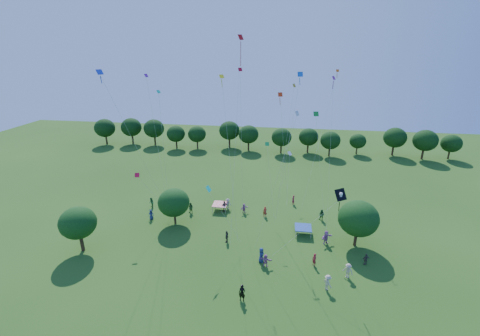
% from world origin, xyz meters
% --- Properties ---
extents(near_tree_west, '(4.37, 4.37, 5.93)m').
position_xyz_m(near_tree_west, '(-19.51, 10.99, 3.94)').
color(near_tree_west, '#422B19').
rests_on(near_tree_west, ground).
extents(near_tree_north, '(4.45, 4.45, 5.41)m').
position_xyz_m(near_tree_north, '(-10.16, 18.90, 3.40)').
color(near_tree_north, '#422B19').
rests_on(near_tree_north, ground).
extents(near_tree_east, '(5.00, 5.00, 6.20)m').
position_xyz_m(near_tree_east, '(14.53, 16.91, 3.94)').
color(near_tree_east, '#422B19').
rests_on(near_tree_east, ground).
extents(treeline, '(88.01, 8.77, 6.77)m').
position_xyz_m(treeline, '(-1.73, 55.43, 4.09)').
color(treeline, '#422B19').
rests_on(treeline, ground).
extents(tent_red_stripe, '(2.20, 2.20, 1.10)m').
position_xyz_m(tent_red_stripe, '(-4.53, 23.81, 1.04)').
color(tent_red_stripe, red).
rests_on(tent_red_stripe, ground).
extents(tent_blue, '(2.20, 2.20, 1.10)m').
position_xyz_m(tent_blue, '(8.01, 18.64, 1.04)').
color(tent_blue, navy).
rests_on(tent_blue, ground).
extents(man_in_black, '(0.75, 0.53, 1.87)m').
position_xyz_m(man_in_black, '(1.44, 5.35, 0.94)').
color(man_in_black, black).
rests_on(man_in_black, ground).
extents(crowd_person_0, '(0.68, 1.01, 1.88)m').
position_xyz_m(crowd_person_0, '(2.84, 11.85, 0.94)').
color(crowd_person_0, navy).
rests_on(crowd_person_0, ground).
extents(crowd_person_1, '(0.66, 0.72, 1.63)m').
position_xyz_m(crowd_person_1, '(6.80, 27.42, 0.81)').
color(crowd_person_1, maroon).
rests_on(crowd_person_1, ground).
extents(crowd_person_2, '(0.96, 0.84, 1.71)m').
position_xyz_m(crowd_person_2, '(10.86, 22.85, 0.86)').
color(crowd_person_2, '#214D28').
rests_on(crowd_person_2, ground).
extents(crowd_person_3, '(1.25, 1.06, 1.77)m').
position_xyz_m(crowd_person_3, '(12.53, 10.44, 0.89)').
color(crowd_person_3, '#AE9F8B').
rests_on(crowd_person_3, ground).
extents(crowd_person_4, '(1.14, 0.99, 1.79)m').
position_xyz_m(crowd_person_4, '(-3.78, 23.49, 0.90)').
color(crowd_person_4, '#3E3931').
rests_on(crowd_person_4, ground).
extents(crowd_person_5, '(1.54, 0.77, 1.57)m').
position_xyz_m(crowd_person_5, '(3.41, 11.11, 0.79)').
color(crowd_person_5, '#A56097').
rests_on(crowd_person_5, ground).
extents(crowd_person_6, '(0.84, 0.62, 1.53)m').
position_xyz_m(crowd_person_6, '(-14.09, 19.65, 0.77)').
color(crowd_person_6, navy).
rests_on(crowd_person_6, ground).
extents(crowd_person_7, '(0.64, 0.44, 1.62)m').
position_xyz_m(crowd_person_7, '(2.56, 22.77, 0.81)').
color(crowd_person_7, maroon).
rests_on(crowd_person_7, ground).
extents(crowd_person_8, '(0.91, 0.61, 1.70)m').
position_xyz_m(crowd_person_8, '(-8.78, 22.26, 0.85)').
color(crowd_person_8, '#254E21').
rests_on(crowd_person_8, ground).
extents(crowd_person_9, '(1.15, 0.54, 1.74)m').
position_xyz_m(crowd_person_9, '(-3.43, 24.47, 0.87)').
color(crowd_person_9, tan).
rests_on(crowd_person_9, ground).
extents(crowd_person_10, '(0.97, 0.68, 1.51)m').
position_xyz_m(crowd_person_10, '(15.00, 13.00, 0.76)').
color(crowd_person_10, '#454037').
rests_on(crowd_person_10, ground).
extents(crowd_person_11, '(1.77, 1.59, 1.89)m').
position_xyz_m(crowd_person_11, '(10.85, 16.79, 0.94)').
color(crowd_person_11, '#9F5EA1').
rests_on(crowd_person_11, ground).
extents(crowd_person_12, '(0.89, 0.90, 1.67)m').
position_xyz_m(crowd_person_12, '(-11.72, 23.19, 0.83)').
color(crowd_person_12, navy).
rests_on(crowd_person_12, ground).
extents(crowd_person_13, '(0.66, 0.71, 1.61)m').
position_xyz_m(crowd_person_13, '(9.02, 12.00, 0.80)').
color(crowd_person_13, maroon).
rests_on(crowd_person_13, ground).
extents(crowd_person_14, '(0.85, 0.94, 1.69)m').
position_xyz_m(crowd_person_14, '(-15.51, 23.18, 0.84)').
color(crowd_person_14, '#2B6530').
rests_on(crowd_person_14, ground).
extents(crowd_person_15, '(1.08, 1.28, 1.81)m').
position_xyz_m(crowd_person_15, '(10.10, 8.15, 0.90)').
color(crowd_person_15, '#ADA68A').
rests_on(crowd_person_15, ground).
extents(crowd_person_16, '(0.56, 1.02, 1.66)m').
position_xyz_m(crowd_person_16, '(-1.93, 15.34, 0.83)').
color(crowd_person_16, '#38312D').
rests_on(crowd_person_16, ground).
extents(crowd_person_17, '(1.39, 1.38, 1.55)m').
position_xyz_m(crowd_person_17, '(-0.70, 23.47, 0.77)').
color(crowd_person_17, '#A35F94').
rests_on(crowd_person_17, ground).
extents(pirate_kite, '(7.49, 1.25, 8.98)m').
position_xyz_m(pirate_kite, '(10.80, 11.02, 9.65)').
color(pirate_kite, black).
extents(red_high_kite, '(0.73, 10.08, 24.11)m').
position_xyz_m(red_high_kite, '(-1.05, 20.40, 20.35)').
color(red_high_kite, red).
extents(small_kite_0, '(0.55, 1.45, 20.31)m').
position_xyz_m(small_kite_0, '(-0.80, 20.61, 15.44)').
color(small_kite_0, '#B90A1A').
extents(small_kite_1, '(4.20, 5.62, 19.68)m').
position_xyz_m(small_kite_1, '(10.69, 27.38, 14.79)').
color(small_kite_1, '#F9600D').
extents(small_kite_2, '(1.92, 0.54, 20.01)m').
position_xyz_m(small_kite_2, '(-1.45, 13.77, 15.72)').
color(small_kite_2, yellow).
extents(small_kite_3, '(2.95, 1.80, 16.04)m').
position_xyz_m(small_kite_3, '(8.77, 16.15, 13.49)').
color(small_kite_3, '#167B25').
extents(small_kite_4, '(2.32, 2.46, 20.10)m').
position_xyz_m(small_kite_4, '(5.80, 18.04, 16.56)').
color(small_kite_4, blue).
extents(small_kite_5, '(0.70, 4.48, 19.81)m').
position_xyz_m(small_kite_5, '(-11.24, 17.36, 14.65)').
color(small_kite_5, '#701892').
extents(small_kite_6, '(4.16, 2.70, 17.05)m').
position_xyz_m(small_kite_6, '(4.85, 11.20, 13.43)').
color(small_kite_6, silver).
extents(small_kite_7, '(4.03, 0.79, 7.49)m').
position_xyz_m(small_kite_7, '(-3.24, 13.31, 7.77)').
color(small_kite_7, '#0CBC9C').
extents(small_kite_8, '(2.90, 3.63, 7.17)m').
position_xyz_m(small_kite_8, '(-13.74, 17.26, 7.25)').
color(small_kite_8, red).
extents(small_kite_9, '(2.18, 1.65, 17.07)m').
position_xyz_m(small_kite_9, '(4.41, 23.46, 14.70)').
color(small_kite_9, red).
extents(small_kite_10, '(1.76, 0.89, 18.63)m').
position_xyz_m(small_kite_10, '(5.24, 19.39, 14.14)').
color(small_kite_10, '#C58E11').
extents(small_kite_11, '(1.75, 2.30, 10.54)m').
position_xyz_m(small_kite_11, '(2.85, 21.66, 9.69)').
color(small_kite_11, green).
extents(small_kite_12, '(1.64, 10.88, 20.71)m').
position_xyz_m(small_kite_12, '(-12.36, 11.87, 16.63)').
color(small_kite_12, '#1131B2').
extents(small_kite_13, '(1.12, 1.36, 19.61)m').
position_xyz_m(small_kite_13, '(10.28, 18.17, 15.29)').
color(small_kite_13, '#A11A8C').
extents(small_kite_14, '(0.81, 5.85, 6.82)m').
position_xyz_m(small_kite_14, '(5.85, 29.44, 7.15)').
color(small_kite_14, silver).
extents(small_kite_15, '(1.50, 3.36, 17.88)m').
position_xyz_m(small_kite_15, '(-10.57, 17.96, 13.60)').
color(small_kite_15, '#0BAD89').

